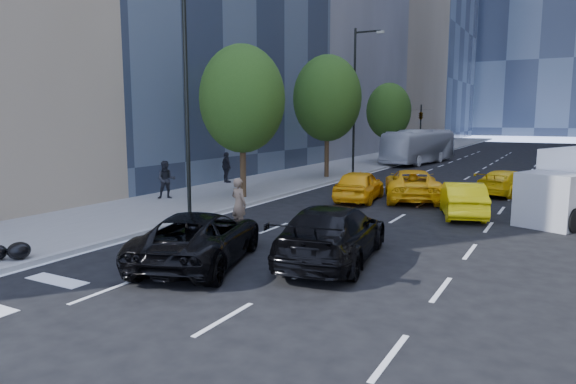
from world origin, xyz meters
The scene contains 20 objects.
ground centered at (0.00, 0.00, 0.00)m, with size 160.00×160.00×0.00m, color black.
sidewalk_left centered at (-9.00, 30.00, 0.07)m, with size 6.00×120.00×0.15m, color slate.
lamp_near centered at (-6.32, 4.00, 5.81)m, with size 2.13×0.22×10.00m.
lamp_far centered at (-6.32, 22.00, 5.81)m, with size 2.13×0.22×10.00m.
tree_near centered at (-7.20, 9.00, 4.97)m, with size 4.20×4.20×7.46m.
tree_mid centered at (-7.20, 19.00, 5.32)m, with size 4.50×4.50×7.99m.
tree_far centered at (-7.20, 32.00, 4.62)m, with size 3.90×3.90×6.92m.
traffic_signal centered at (-6.40, 40.00, 4.23)m, with size 2.48×0.53×5.20m.
skateboarder centered at (-3.20, 2.73, 0.92)m, with size 0.67×0.44×1.85m, color brown.
black_sedan_lincoln centered at (-2.00, -1.00, 0.74)m, with size 2.47×5.36×1.49m, color black.
black_sedan_mercedes centered at (1.20, 1.00, 0.82)m, with size 2.30×5.65×1.64m, color black.
taxi_a centered at (-2.00, 11.50, 0.77)m, with size 1.82×4.51×1.54m, color #FFAD0D.
taxi_b centered at (3.19, 9.77, 0.72)m, with size 1.53×4.39×1.45m, color yellow.
taxi_c centered at (0.22, 13.00, 0.77)m, with size 2.54×5.51×1.53m, color #FFB40D.
taxi_d centered at (4.20, 17.02, 0.66)m, with size 1.86×4.58×1.33m, color yellow.
city_bus centered at (-4.80, 33.58, 1.51)m, with size 2.54×10.84×3.02m, color silver.
box_truck centered at (7.30, 11.25, 1.45)m, with size 4.21×6.30×2.84m.
pedestrian_a centered at (-10.17, 6.72, 1.08)m, with size 0.90×0.70×1.85m, color black.
pedestrian_b centered at (-11.20, 13.18, 1.08)m, with size 1.09×0.45×1.86m, color black.
garbage_bags centered at (-6.56, -3.69, 0.38)m, with size 1.00×0.96×0.49m.
Camera 1 is at (6.97, -12.16, 4.11)m, focal length 32.00 mm.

